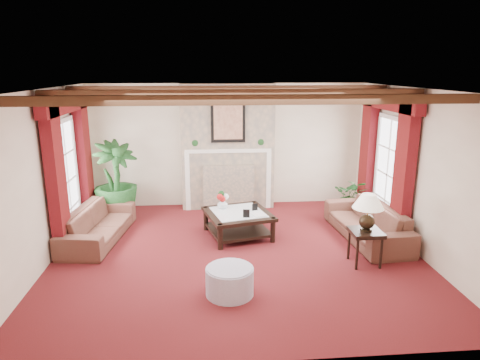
{
  "coord_description": "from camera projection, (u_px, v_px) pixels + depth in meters",
  "views": [
    {
      "loc": [
        -0.51,
        -6.6,
        3.01
      ],
      "look_at": [
        0.09,
        0.4,
        1.17
      ],
      "focal_mm": 32.0,
      "sensor_mm": 36.0,
      "label": 1
    }
  ],
  "objects": [
    {
      "name": "floor",
      "position": [
        237.0,
        253.0,
        7.16
      ],
      "size": [
        6.0,
        6.0,
        0.0
      ],
      "primitive_type": "plane",
      "color": "#4A100D",
      "rests_on": "ground"
    },
    {
      "name": "ceiling",
      "position": [
        237.0,
        89.0,
        6.48
      ],
      "size": [
        6.0,
        6.0,
        0.0
      ],
      "primitive_type": "plane",
      "rotation": [
        3.14,
        0.0,
        0.0
      ],
      "color": "white",
      "rests_on": "floor"
    },
    {
      "name": "back_wall",
      "position": [
        227.0,
        145.0,
        9.47
      ],
      "size": [
        6.0,
        0.02,
        2.7
      ],
      "primitive_type": "cube",
      "color": "beige",
      "rests_on": "ground"
    },
    {
      "name": "left_wall",
      "position": [
        43.0,
        180.0,
        6.58
      ],
      "size": [
        0.02,
        5.5,
        2.7
      ],
      "primitive_type": "cube",
      "color": "beige",
      "rests_on": "ground"
    },
    {
      "name": "right_wall",
      "position": [
        417.0,
        172.0,
        7.07
      ],
      "size": [
        0.02,
        5.5,
        2.7
      ],
      "primitive_type": "cube",
      "color": "beige",
      "rests_on": "ground"
    },
    {
      "name": "ceiling_beams",
      "position": [
        237.0,
        93.0,
        6.49
      ],
      "size": [
        6.0,
        3.0,
        0.12
      ],
      "primitive_type": null,
      "color": "#3A2112",
      "rests_on": "ceiling"
    },
    {
      "name": "fireplace",
      "position": [
        227.0,
        83.0,
        8.94
      ],
      "size": [
        2.0,
        0.52,
        2.7
      ],
      "primitive_type": null,
      "color": "tan",
      "rests_on": "ground"
    },
    {
      "name": "french_door_left",
      "position": [
        60.0,
        121.0,
        7.34
      ],
      "size": [
        0.1,
        1.1,
        2.16
      ],
      "primitive_type": null,
      "color": "white",
      "rests_on": "ground"
    },
    {
      "name": "french_door_right",
      "position": [
        394.0,
        118.0,
        7.83
      ],
      "size": [
        0.1,
        1.1,
        2.16
      ],
      "primitive_type": null,
      "color": "white",
      "rests_on": "ground"
    },
    {
      "name": "curtains_left",
      "position": [
        64.0,
        96.0,
        7.25
      ],
      "size": [
        0.2,
        2.4,
        2.55
      ],
      "primitive_type": null,
      "color": "#550E0B",
      "rests_on": "ground"
    },
    {
      "name": "curtains_right",
      "position": [
        390.0,
        94.0,
        7.72
      ],
      "size": [
        0.2,
        2.4,
        2.55
      ],
      "primitive_type": null,
      "color": "#550E0B",
      "rests_on": "ground"
    },
    {
      "name": "sofa_left",
      "position": [
        98.0,
        219.0,
        7.66
      ],
      "size": [
        2.18,
        1.11,
        0.79
      ],
      "primitive_type": "imported",
      "rotation": [
        0.0,
        0.0,
        1.44
      ],
      "color": "#330D16",
      "rests_on": "ground"
    },
    {
      "name": "sofa_right",
      "position": [
        367.0,
        216.0,
        7.72
      ],
      "size": [
        2.23,
        0.96,
        0.83
      ],
      "primitive_type": "imported",
      "rotation": [
        0.0,
        0.0,
        -1.49
      ],
      "color": "#330D16",
      "rests_on": "ground"
    },
    {
      "name": "potted_palm",
      "position": [
        117.0,
        196.0,
        8.81
      ],
      "size": [
        2.44,
        2.46,
        0.89
      ],
      "primitive_type": "imported",
      "rotation": [
        0.0,
        0.0,
        0.66
      ],
      "color": "black",
      "rests_on": "ground"
    },
    {
      "name": "small_plant",
      "position": [
        352.0,
        201.0,
        8.98
      ],
      "size": [
        1.44,
        1.45,
        0.62
      ],
      "primitive_type": "imported",
      "rotation": [
        0.0,
        0.0,
        -0.56
      ],
      "color": "black",
      "rests_on": "ground"
    },
    {
      "name": "coffee_table",
      "position": [
        238.0,
        224.0,
        7.87
      ],
      "size": [
        1.35,
        1.35,
        0.46
      ],
      "primitive_type": null,
      "rotation": [
        0.0,
        0.0,
        0.25
      ],
      "color": "black",
      "rests_on": "ground"
    },
    {
      "name": "side_table",
      "position": [
        365.0,
        247.0,
        6.73
      ],
      "size": [
        0.53,
        0.53,
        0.56
      ],
      "primitive_type": null,
      "rotation": [
        0.0,
        0.0,
        0.12
      ],
      "color": "black",
      "rests_on": "ground"
    },
    {
      "name": "ottoman",
      "position": [
        230.0,
        281.0,
        5.83
      ],
      "size": [
        0.66,
        0.66,
        0.38
      ],
      "primitive_type": "cylinder",
      "color": "#908EA1",
      "rests_on": "ground"
    },
    {
      "name": "table_lamp",
      "position": [
        368.0,
        212.0,
        6.58
      ],
      "size": [
        0.48,
        0.48,
        0.61
      ],
      "primitive_type": null,
      "color": "black",
      "rests_on": "side_table"
    },
    {
      "name": "flower_vase",
      "position": [
        223.0,
        204.0,
        7.99
      ],
      "size": [
        0.28,
        0.28,
        0.19
      ],
      "primitive_type": "imported",
      "rotation": [
        0.0,
        0.0,
        -0.23
      ],
      "color": "silver",
      "rests_on": "coffee_table"
    },
    {
      "name": "book",
      "position": [
        253.0,
        208.0,
        7.59
      ],
      "size": [
        0.24,
        0.16,
        0.31
      ],
      "primitive_type": "imported",
      "rotation": [
        0.0,
        0.0,
        0.33
      ],
      "color": "black",
      "rests_on": "coffee_table"
    },
    {
      "name": "photo_frame_a",
      "position": [
        246.0,
        214.0,
        7.5
      ],
      "size": [
        0.12,
        0.03,
        0.16
      ],
      "primitive_type": null,
      "rotation": [
        0.0,
        0.0,
        -0.13
      ],
      "color": "black",
      "rests_on": "coffee_table"
    },
    {
      "name": "photo_frame_b",
      "position": [
        255.0,
        207.0,
        7.88
      ],
      "size": [
        0.11,
        0.06,
        0.14
      ],
      "primitive_type": null,
      "rotation": [
        0.0,
        0.0,
        0.34
      ],
      "color": "black",
      "rests_on": "coffee_table"
    }
  ]
}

